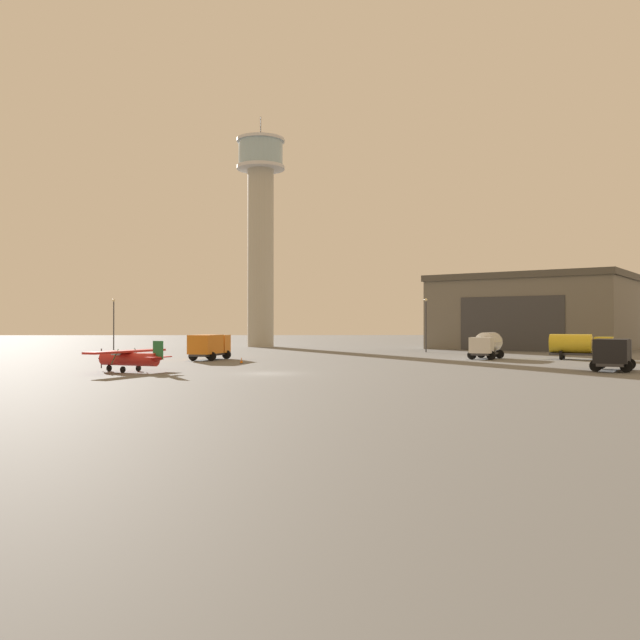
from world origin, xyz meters
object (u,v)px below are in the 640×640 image
airplane_red (130,357)px  traffic_cone_near_left (241,360)px  truck_box_black (613,352)px  light_post_west (114,319)px  control_tower (261,223)px  truck_fuel_tanker_white (487,344)px  truck_fuel_tanker_yellow (580,345)px  truck_box_orange (209,345)px  light_post_east (426,320)px

airplane_red → traffic_cone_near_left: 14.81m
truck_box_black → traffic_cone_near_left: bearing=99.5°
light_post_west → traffic_cone_near_left: 43.80m
control_tower → truck_fuel_tanker_white: size_ratio=6.42×
traffic_cone_near_left → control_tower: bearing=91.4°
truck_fuel_tanker_white → truck_box_black: bearing=44.2°
truck_fuel_tanker_yellow → truck_box_black: size_ratio=1.06×
truck_fuel_tanker_white → light_post_west: (-50.45, 28.72, 3.09)m
control_tower → truck_box_orange: bearing=-93.7°
truck_fuel_tanker_yellow → truck_box_orange: truck_fuel_tanker_yellow is taller
airplane_red → truck_fuel_tanker_yellow: bearing=-132.1°
control_tower → light_post_west: 31.66m
truck_fuel_tanker_white → traffic_cone_near_left: size_ratio=10.48×
truck_fuel_tanker_white → light_post_west: light_post_west is taller
light_post_west → truck_fuel_tanker_white: bearing=-29.7°
airplane_red → truck_box_orange: (3.95, 19.10, 0.41)m
control_tower → truck_fuel_tanker_yellow: size_ratio=6.02×
control_tower → truck_fuel_tanker_yellow: control_tower is taller
airplane_red → light_post_west: size_ratio=1.07×
truck_box_black → control_tower: bearing=57.7°
control_tower → truck_box_black: control_tower is taller
traffic_cone_near_left → truck_fuel_tanker_yellow: bearing=9.2°
truck_box_orange → traffic_cone_near_left: truck_box_orange is taller
airplane_red → light_post_east: bearing=-103.2°
truck_box_orange → light_post_west: 35.79m
truck_box_orange → truck_fuel_tanker_white: truck_fuel_tanker_white is taller
control_tower → airplane_red: (-6.86, -64.21, -20.91)m
control_tower → truck_box_black: 75.14m
light_post_east → traffic_cone_near_left: 36.33m
truck_fuel_tanker_yellow → light_post_west: light_post_west is taller
control_tower → truck_box_black: bearing=-62.2°
truck_fuel_tanker_yellow → truck_fuel_tanker_white: bearing=-163.4°
truck_box_black → truck_fuel_tanker_white: bearing=44.1°
airplane_red → light_post_east: 50.86m
light_post_west → traffic_cone_near_left: bearing=-58.0°
truck_box_black → light_post_west: (-55.59, 49.02, 3.19)m
traffic_cone_near_left → airplane_red: bearing=-123.3°
light_post_west → light_post_east: bearing=-11.9°
control_tower → light_post_west: size_ratio=5.20×
light_post_west → truck_box_orange: bearing=-57.9°
truck_fuel_tanker_white → traffic_cone_near_left: 28.57m
truck_box_black → traffic_cone_near_left: (-32.47, 12.08, -1.28)m
truck_box_orange → light_post_west: (-18.96, 30.19, 3.14)m
truck_fuel_tanker_yellow → traffic_cone_near_left: bearing=-141.9°
airplane_red → light_post_east: (31.94, 39.43, 3.43)m
truck_fuel_tanker_white → airplane_red: bearing=-29.9°
light_post_west → light_post_east: size_ratio=1.03×
truck_box_black → light_post_east: 40.21m
light_post_east → truck_fuel_tanker_white: bearing=-79.5°
truck_box_black → light_post_west: 74.18m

